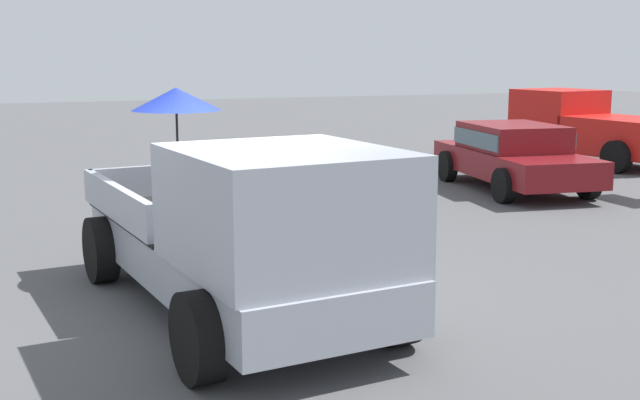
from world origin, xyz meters
The scene contains 4 objects.
ground_plane centered at (0.00, 0.00, 0.00)m, with size 80.00×80.00×0.00m, color #4C4C4F.
pickup_truck_main centered at (0.42, 0.05, 0.96)m, with size 5.24×2.75×2.33m.
pickup_truck_red centered at (-8.61, 11.65, 0.87)m, with size 5.01×2.71×1.80m.
parked_sedan_near centered at (-5.62, 7.42, 0.74)m, with size 4.49×2.39×1.33m.
Camera 1 is at (8.28, -2.14, 2.75)m, focal length 45.56 mm.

